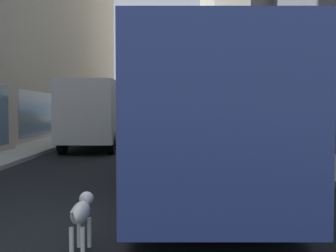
% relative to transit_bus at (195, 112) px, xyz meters
% --- Properties ---
extents(ground_plane, '(120.00, 120.00, 0.00)m').
position_rel_transit_bus_xyz_m(ground_plane, '(-1.20, 30.77, -1.78)').
color(ground_plane, black).
extents(sidewalk_left, '(2.40, 110.00, 0.15)m').
position_rel_transit_bus_xyz_m(sidewalk_left, '(-6.90, 30.77, -1.70)').
color(sidewalk_left, '#ADA89E').
rests_on(sidewalk_left, ground).
extents(sidewalk_right, '(2.40, 110.00, 0.15)m').
position_rel_transit_bus_xyz_m(sidewalk_right, '(4.50, 30.77, -1.70)').
color(sidewalk_right, '#9E9991').
rests_on(sidewalk_right, ground).
extents(building_left_far, '(9.12, 19.39, 21.23)m').
position_rel_transit_bus_xyz_m(building_left_far, '(-13.10, 37.58, 8.83)').
color(building_left_far, '#B2A893').
rests_on(building_left_far, ground).
extents(building_right_far, '(11.59, 21.41, 28.28)m').
position_rel_transit_bus_xyz_m(building_right_far, '(10.70, 48.05, 12.35)').
color(building_right_far, '#B2A893').
rests_on(building_right_far, ground).
extents(transit_bus, '(2.78, 11.53, 3.05)m').
position_rel_transit_bus_xyz_m(transit_bus, '(0.00, 0.00, 0.00)').
color(transit_bus, '#33478C').
rests_on(transit_bus, ground).
extents(car_red_coupe, '(1.76, 4.60, 1.62)m').
position_rel_transit_bus_xyz_m(car_red_coupe, '(-2.40, 37.94, -0.95)').
color(car_red_coupe, red).
rests_on(car_red_coupe, ground).
extents(car_silver_sedan, '(1.77, 4.07, 1.62)m').
position_rel_transit_bus_xyz_m(car_silver_sedan, '(0.00, 23.50, -0.96)').
color(car_silver_sedan, '#B7BABF').
rests_on(car_silver_sedan, ground).
extents(car_yellow_taxi, '(1.92, 4.50, 1.62)m').
position_rel_transit_bus_xyz_m(car_yellow_taxi, '(0.00, 30.57, -0.95)').
color(car_yellow_taxi, yellow).
rests_on(car_yellow_taxi, ground).
extents(box_truck, '(2.30, 7.50, 3.05)m').
position_rel_transit_bus_xyz_m(box_truck, '(-4.00, 8.37, -0.11)').
color(box_truck, '#19519E').
rests_on(box_truck, ground).
extents(dalmatian_dog, '(0.22, 0.96, 0.72)m').
position_rel_transit_bus_xyz_m(dalmatian_dog, '(-1.80, -5.22, -1.26)').
color(dalmatian_dog, white).
rests_on(dalmatian_dog, ground).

